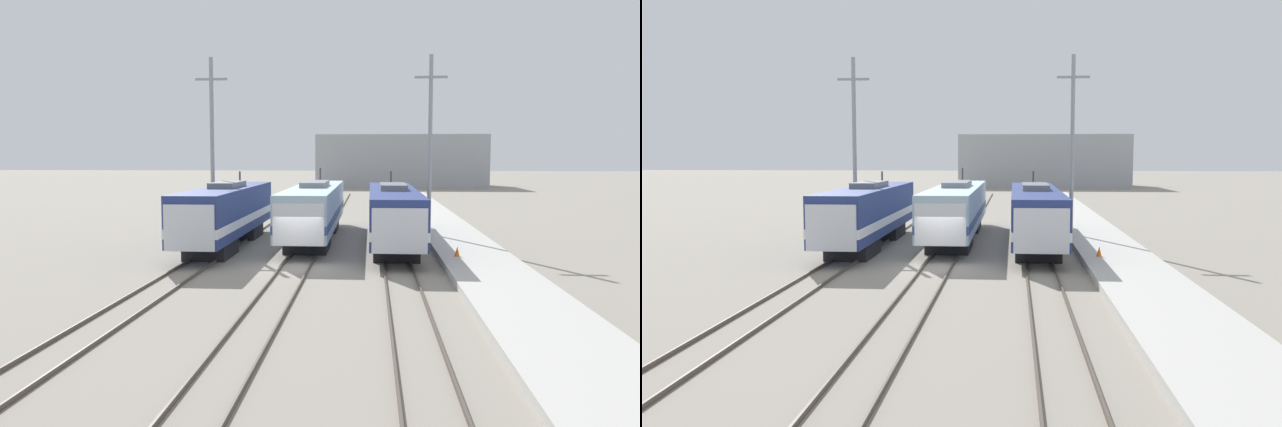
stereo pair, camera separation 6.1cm
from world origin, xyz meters
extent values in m
plane|color=gray|center=(0.00, 0.00, 0.00)|extent=(400.00, 400.00, 0.00)
cube|color=#4C4238|center=(-5.90, 0.00, 0.07)|extent=(0.07, 120.00, 0.15)
cube|color=#4C4238|center=(-4.47, 0.00, 0.07)|extent=(0.07, 120.00, 0.15)
cube|color=#4C4238|center=(-0.72, 0.00, 0.07)|extent=(0.07, 120.00, 0.15)
cube|color=#4C4238|center=(0.72, 0.00, 0.07)|extent=(0.07, 120.00, 0.15)
cube|color=#4C4238|center=(4.47, 0.00, 0.07)|extent=(0.07, 120.00, 0.15)
cube|color=#4C4238|center=(5.90, 0.00, 0.07)|extent=(0.07, 120.00, 0.15)
cube|color=black|center=(-5.18, 3.01, 0.47)|extent=(2.37, 3.70, 0.95)
cube|color=black|center=(-5.18, 11.43, 0.47)|extent=(2.37, 3.70, 0.95)
cube|color=navy|center=(-5.18, 7.22, 2.32)|extent=(2.79, 16.84, 2.75)
cube|color=silver|center=(-5.18, 7.22, 1.77)|extent=(2.83, 16.88, 0.49)
cube|color=silver|center=(-5.18, -0.27, 2.12)|extent=(2.57, 2.07, 2.34)
cube|color=black|center=(-5.18, -1.22, 2.63)|extent=(2.18, 0.08, 0.65)
cube|color=slate|center=(-5.18, 7.22, 3.87)|extent=(1.54, 4.21, 0.35)
cylinder|color=#38383D|center=(-5.18, 10.92, 4.16)|extent=(0.12, 0.12, 0.92)
cube|color=#232326|center=(0.00, 6.02, 0.47)|extent=(2.53, 4.34, 0.95)
cube|color=#232326|center=(0.00, 15.88, 0.47)|extent=(2.53, 4.34, 0.95)
cube|color=#9EBCCC|center=(0.00, 10.95, 2.27)|extent=(2.98, 19.73, 2.64)
cube|color=navy|center=(0.00, 10.95, 1.74)|extent=(3.02, 19.77, 0.48)
cube|color=silver|center=(0.00, 1.96, 2.07)|extent=(2.74, 1.94, 2.25)
cube|color=black|center=(0.00, 1.07, 2.57)|extent=(2.33, 0.08, 0.63)
cube|color=gray|center=(0.00, 10.95, 3.77)|extent=(1.64, 4.93, 0.35)
cylinder|color=#38383D|center=(0.00, 15.29, 4.18)|extent=(0.12, 0.12, 1.18)
cube|color=black|center=(5.18, 3.66, 0.47)|extent=(2.50, 4.21, 0.95)
cube|color=black|center=(5.18, 13.21, 0.47)|extent=(2.50, 4.21, 0.95)
cube|color=navy|center=(5.18, 8.43, 2.26)|extent=(2.94, 19.12, 2.62)
cube|color=silver|center=(5.18, 8.43, 1.73)|extent=(2.98, 19.16, 0.47)
cube|color=silver|center=(5.18, -0.10, 2.06)|extent=(2.70, 2.26, 2.22)
cube|color=black|center=(5.18, -1.14, 2.55)|extent=(2.30, 0.08, 0.62)
cube|color=slate|center=(5.18, 8.43, 3.74)|extent=(1.62, 4.78, 0.35)
cylinder|color=#38383D|center=(5.18, 12.64, 4.08)|extent=(0.12, 0.12, 1.04)
cylinder|color=gray|center=(-7.19, 11.36, 6.19)|extent=(0.28, 0.28, 12.39)
cube|color=gray|center=(-7.19, 11.36, 10.90)|extent=(2.19, 0.16, 0.16)
cylinder|color=gray|center=(7.73, 11.36, 6.19)|extent=(0.28, 0.28, 12.39)
cube|color=gray|center=(7.73, 11.36, 10.90)|extent=(2.19, 0.16, 0.16)
cube|color=#B7B5AD|center=(9.46, 0.00, 0.18)|extent=(4.00, 120.00, 0.36)
cone|color=orange|center=(8.38, 1.98, 0.63)|extent=(0.29, 0.29, 0.53)
cube|color=#9EA3A8|center=(9.11, 85.82, 4.67)|extent=(30.18, 15.68, 9.35)
camera|label=1|loc=(3.78, -31.25, 5.72)|focal=35.00mm
camera|label=2|loc=(3.84, -31.24, 5.72)|focal=35.00mm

